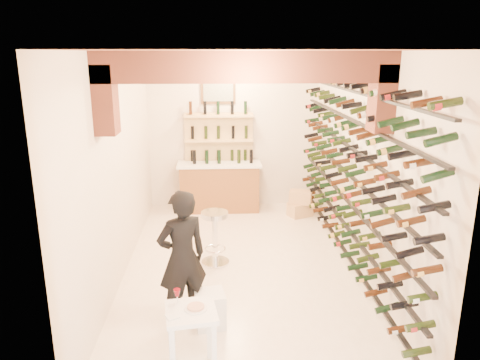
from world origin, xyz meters
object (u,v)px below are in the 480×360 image
(person, at_px, (182,258))
(crate_lower, at_px, (300,209))
(wine_rack, at_px, (345,168))
(back_counter, at_px, (220,185))
(tasting_table, at_px, (191,321))
(chrome_barstool, at_px, (215,234))
(white_stool, at_px, (210,309))

(person, relative_size, crate_lower, 3.71)
(wine_rack, height_order, back_counter, wine_rack)
(back_counter, distance_m, tasting_table, 5.04)
(back_counter, height_order, person, person)
(wine_rack, bearing_deg, back_counter, 124.66)
(chrome_barstool, bearing_deg, white_stool, -92.10)
(tasting_table, bearing_deg, white_stool, 69.98)
(wine_rack, height_order, chrome_barstool, wine_rack)
(white_stool, relative_size, person, 0.26)
(tasting_table, height_order, crate_lower, tasting_table)
(back_counter, xyz_separation_m, crate_lower, (1.61, -0.45, -0.40))
(tasting_table, relative_size, chrome_barstool, 1.04)
(back_counter, height_order, white_stool, back_counter)
(back_counter, relative_size, white_stool, 3.96)
(white_stool, bearing_deg, wine_rack, 37.87)
(wine_rack, height_order, tasting_table, wine_rack)
(tasting_table, xyz_separation_m, white_stool, (0.17, 0.84, -0.38))
(tasting_table, distance_m, crate_lower, 5.00)
(back_counter, bearing_deg, crate_lower, -15.54)
(wine_rack, xyz_separation_m, back_counter, (-1.83, 2.65, -1.02))
(wine_rack, bearing_deg, white_stool, -142.13)
(crate_lower, bearing_deg, tasting_table, -112.97)
(wine_rack, relative_size, white_stool, 13.28)
(wine_rack, height_order, crate_lower, wine_rack)
(wine_rack, xyz_separation_m, chrome_barstool, (-1.93, 0.14, -1.06))
(person, bearing_deg, tasting_table, 73.04)
(person, bearing_deg, crate_lower, -145.60)
(wine_rack, bearing_deg, crate_lower, 95.70)
(white_stool, xyz_separation_m, person, (-0.32, 0.12, 0.62))
(person, relative_size, chrome_barstool, 1.98)
(chrome_barstool, bearing_deg, back_counter, 87.80)
(white_stool, xyz_separation_m, chrome_barstool, (0.06, 1.69, 0.28))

